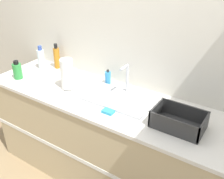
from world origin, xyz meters
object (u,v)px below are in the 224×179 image
Objects in this scene: dish_rack at (178,122)px; soap_dispenser at (108,78)px; bottle_green at (17,71)px; sink at (118,98)px; bottle_amber at (57,57)px; paper_towel_roll at (67,74)px; bottle_clear at (41,59)px.

soap_dispenser is (-0.80, 0.29, 0.02)m from dish_rack.
sink is at bearing 10.18° from bottle_green.
sink is at bearing 170.88° from dish_rack.
bottle_green reaches higher than soap_dispenser.
dish_rack is 1.37× the size of bottle_amber.
sink is 1.64× the size of dish_rack.
soap_dispenser is (0.80, 0.38, -0.02)m from bottle_green.
paper_towel_roll is at bearing -35.66° from bottle_amber.
sink is 3.24× the size of bottle_green.
bottle_green is (-1.04, -0.19, 0.06)m from sink.
soap_dispenser is (-0.24, 0.20, 0.04)m from sink.
paper_towel_roll is at bearing -131.77° from soap_dispenser.
bottle_amber reaches higher than soap_dispenser.
sink is 2.38× the size of bottle_clear.
sink reaches higher than bottle_clear.
bottle_amber is (-1.45, 0.30, 0.07)m from dish_rack.
soap_dispenser is at bearing -1.36° from bottle_amber.
bottle_amber is at bearing 144.34° from paper_towel_roll.
dish_rack is (1.05, -0.01, -0.10)m from paper_towel_roll.
bottle_green is 0.30m from bottle_clear.
dish_rack is at bearing -9.12° from sink.
soap_dispenser is at bearing 48.23° from paper_towel_roll.
bottle_clear is at bearing -139.88° from bottle_amber.
dish_rack is 1.46× the size of bottle_clear.
sink reaches higher than bottle_green.
dish_rack is 1.98× the size of bottle_green.
sink reaches higher than soap_dispenser.
dish_rack is (0.56, -0.09, 0.03)m from sink.
bottle_clear is at bearing -173.53° from soap_dispenser.
bottle_clear is (0.02, 0.30, 0.03)m from bottle_green.
bottle_clear is at bearing 172.80° from dish_rack.
bottle_clear is at bearing 160.42° from paper_towel_roll.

